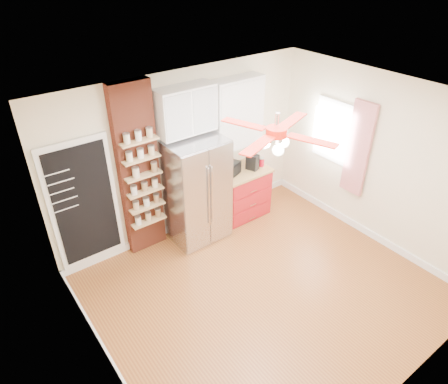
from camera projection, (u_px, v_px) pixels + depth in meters
floor at (265, 290)px, 5.69m from camera, size 4.50×4.50×0.00m
ceiling at (278, 108)px, 4.26m from camera, size 4.50×4.50×0.00m
wall_back at (185, 154)px, 6.34m from camera, size 4.50×0.02×2.70m
wall_front at (420, 313)px, 3.62m from camera, size 4.50×0.02×2.70m
wall_left at (97, 292)px, 3.83m from camera, size 0.02×4.00×2.70m
wall_right at (379, 162)px, 6.12m from camera, size 0.02×4.00×2.70m
chalkboard at (84, 204)px, 5.58m from camera, size 0.95×0.05×1.95m
brick_pillar at (139, 172)px, 5.85m from camera, size 0.60×0.16×2.70m
fridge at (196, 191)px, 6.31m from camera, size 0.90×0.70×1.75m
upper_glass_cabinet at (186, 110)px, 5.77m from camera, size 0.90×0.35×0.70m
red_cabinet at (241, 192)px, 7.06m from camera, size 0.94×0.64×0.90m
upper_shelf_unit at (237, 113)px, 6.42m from camera, size 0.90×0.30×1.15m
window at (334, 131)px, 6.62m from camera, size 0.04×0.75×1.05m
curtain at (358, 149)px, 6.27m from camera, size 0.06×0.40×1.55m
ceiling_fan at (276, 132)px, 4.41m from camera, size 1.40×1.40×0.44m
toaster_oven at (229, 169)px, 6.64m from camera, size 0.45×0.38×0.21m
coffee_maker at (252, 162)px, 6.80m from camera, size 0.21×0.23×0.27m
canister_left at (262, 162)px, 6.92m from camera, size 0.11×0.11×0.14m
canister_right at (254, 160)px, 7.00m from camera, size 0.10×0.10×0.14m
pantry_jar_oats at (136, 173)px, 5.64m from camera, size 0.13×0.13×0.14m
pantry_jar_beans at (154, 167)px, 5.78m from camera, size 0.12×0.12×0.14m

